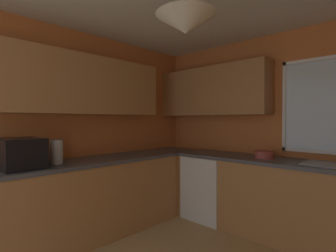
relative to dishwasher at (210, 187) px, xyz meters
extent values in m
cube|color=#D17238|center=(0.88, 0.37, 0.81)|extent=(3.81, 0.06, 2.49)
cube|color=#D17238|center=(-1.00, -1.59, 0.81)|extent=(0.06, 3.98, 2.49)
cube|color=white|center=(0.89, 0.33, 1.11)|extent=(0.04, 0.04, 1.11)
cube|color=#AD7542|center=(-0.81, -1.79, 1.37)|extent=(0.32, 2.70, 0.70)
cube|color=#AD7542|center=(-0.10, 0.18, 1.37)|extent=(1.73, 0.32, 0.70)
cone|color=silver|center=(0.88, -1.59, 1.64)|extent=(0.44, 0.44, 0.14)
cube|color=#AD7542|center=(-0.66, -1.59, 0.00)|extent=(0.62, 3.56, 0.87)
cube|color=#4C4C51|center=(-0.66, -1.59, 0.46)|extent=(0.65, 3.59, 0.04)
cube|color=#AD7542|center=(1.09, 0.03, 0.00)|extent=(2.87, 0.62, 0.87)
cube|color=#4C4C51|center=(1.09, 0.03, 0.46)|extent=(2.90, 0.65, 0.04)
cube|color=white|center=(0.00, 0.00, 0.00)|extent=(0.60, 0.60, 0.87)
cube|color=black|center=(-0.66, -2.24, 0.62)|extent=(0.48, 0.36, 0.29)
cylinder|color=#B7B7BC|center=(-0.64, -1.89, 0.61)|extent=(0.13, 0.13, 0.25)
cylinder|color=#B74C42|center=(0.76, 0.03, 0.52)|extent=(0.22, 0.22, 0.09)
camera|label=1|loc=(2.08, -3.03, 0.94)|focal=27.55mm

